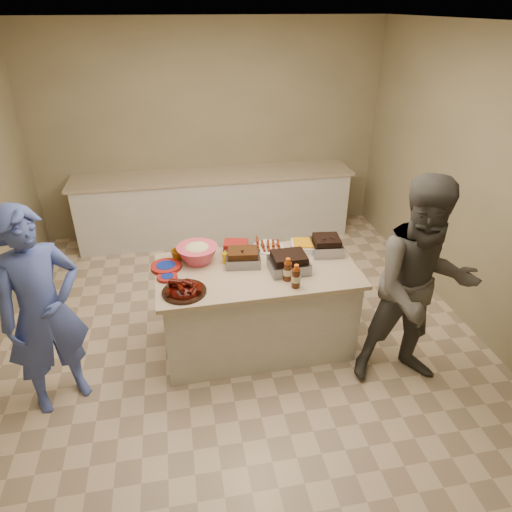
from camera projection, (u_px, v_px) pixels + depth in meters
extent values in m
cube|color=#47230F|center=(243.00, 264.00, 3.99)|extent=(0.32, 0.26, 0.09)
cube|color=black|center=(288.00, 270.00, 3.90)|extent=(0.33, 0.28, 0.10)
cube|color=gray|center=(326.00, 252.00, 4.18)|extent=(0.29, 0.29, 0.11)
cylinder|color=silver|center=(268.00, 248.00, 4.26)|extent=(0.31, 0.31, 0.05)
cube|color=orange|center=(308.00, 250.00, 4.23)|extent=(0.35, 0.28, 0.08)
cylinder|color=#401D0B|center=(287.00, 280.00, 3.76)|extent=(0.07, 0.07, 0.20)
cylinder|color=#401D0B|center=(295.00, 287.00, 3.67)|extent=(0.07, 0.07, 0.20)
cylinder|color=#F3B705|center=(225.00, 263.00, 4.01)|extent=(0.05, 0.05, 0.13)
imported|color=silver|center=(236.00, 256.00, 4.11)|extent=(0.14, 0.04, 0.14)
cylinder|color=maroon|center=(166.00, 268.00, 3.93)|extent=(0.27, 0.27, 0.03)
cylinder|color=maroon|center=(167.00, 278.00, 3.79)|extent=(0.17, 0.17, 0.02)
imported|color=#8D580D|center=(178.00, 260.00, 4.05)|extent=(0.11, 0.11, 0.11)
cube|color=maroon|center=(236.00, 252.00, 4.18)|extent=(0.25, 0.21, 0.11)
imported|color=#4256AB|center=(67.00, 396.00, 3.74)|extent=(1.37, 1.76, 0.40)
imported|color=#54524C|center=(403.00, 374.00, 3.96)|extent=(1.10, 1.89, 0.68)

